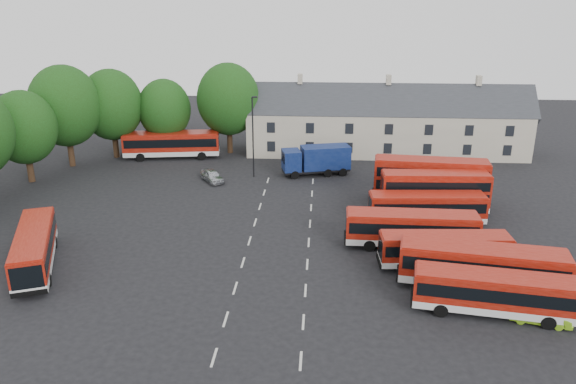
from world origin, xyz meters
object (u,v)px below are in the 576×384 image
at_px(bus_dd_south, 435,190).
at_px(silver_car, 212,176).
at_px(box_truck, 317,159).
at_px(lamppost, 253,135).
at_px(bus_west, 34,246).
at_px(bus_row_a, 494,291).
at_px(lime_car, 540,314).

relative_size(bus_dd_south, silver_car, 2.59).
xyz_separation_m(box_truck, lamppost, (-7.10, -1.20, 3.01)).
bearing_deg(lamppost, bus_west, -121.04).
relative_size(bus_west, silver_car, 2.75).
bearing_deg(silver_car, box_truck, -18.88).
height_order(bus_row_a, bus_dd_south, bus_dd_south).
bearing_deg(silver_car, bus_west, -148.25).
bearing_deg(box_truck, bus_dd_south, -59.65).
distance_m(box_truck, lime_car, 32.93).
xyz_separation_m(bus_row_a, bus_dd_south, (-0.65, 17.57, 0.59)).
distance_m(box_truck, lamppost, 7.80).
bearing_deg(lime_car, box_truck, 40.46).
bearing_deg(bus_dd_south, silver_car, 158.43).
height_order(bus_west, lamppost, lamppost).
bearing_deg(silver_car, bus_dd_south, -53.54).
bearing_deg(bus_dd_south, lamppost, 149.27).
bearing_deg(bus_dd_south, bus_row_a, -90.07).
bearing_deg(lamppost, box_truck, 9.58).
distance_m(bus_west, box_truck, 31.99).
relative_size(bus_row_a, bus_west, 0.98).
xyz_separation_m(bus_dd_south, box_truck, (-11.15, 11.12, -0.44)).
relative_size(bus_dd_south, lamppost, 1.09).
xyz_separation_m(lime_car, lamppost, (-21.65, 28.32, 4.26)).
xyz_separation_m(bus_row_a, bus_west, (-32.73, 4.50, 0.05)).
xyz_separation_m(bus_dd_south, lime_car, (3.40, -18.39, -1.69)).
bearing_deg(lime_car, bus_dd_south, 24.70).
bearing_deg(bus_west, box_truck, -62.38).
distance_m(lime_car, lamppost, 35.90).
xyz_separation_m(box_truck, lime_car, (14.55, -29.52, -1.25)).
bearing_deg(bus_dd_south, lime_car, -81.71).
height_order(bus_dd_south, lamppost, lamppost).
height_order(bus_row_a, bus_west, bus_west).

